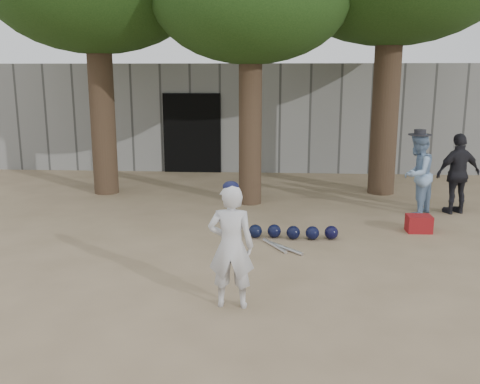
# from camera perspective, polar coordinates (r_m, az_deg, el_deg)

# --- Properties ---
(ground) EXTENTS (70.00, 70.00, 0.00)m
(ground) POSITION_cam_1_polar(r_m,az_deg,el_deg) (7.59, -5.09, -8.60)
(ground) COLOR #937C5E
(ground) RESTS_ON ground
(boy_player) EXTENTS (0.55, 0.36, 1.49)m
(boy_player) POSITION_cam_1_polar(r_m,az_deg,el_deg) (6.30, -0.96, -5.83)
(boy_player) COLOR silver
(boy_player) RESTS_ON ground
(spectator_blue) EXTENTS (0.96, 0.99, 1.61)m
(spectator_blue) POSITION_cam_1_polar(r_m,az_deg,el_deg) (11.01, 18.36, 1.81)
(spectator_blue) COLOR #7C9BC0
(spectator_blue) RESTS_ON ground
(spectator_dark) EXTENTS (1.01, 0.66, 1.60)m
(spectator_dark) POSITION_cam_1_polar(r_m,az_deg,el_deg) (11.37, 22.24, 1.81)
(spectator_dark) COLOR black
(spectator_dark) RESTS_ON ground
(red_bag) EXTENTS (0.42, 0.33, 0.30)m
(red_bag) POSITION_cam_1_polar(r_m,az_deg,el_deg) (9.91, 18.54, -3.22)
(red_bag) COLOR maroon
(red_bag) RESTS_ON ground
(back_building) EXTENTS (16.00, 5.24, 3.00)m
(back_building) POSITION_cam_1_polar(r_m,az_deg,el_deg) (17.40, 0.08, 8.48)
(back_building) COLOR gray
(back_building) RESTS_ON ground
(helmet_row) EXTENTS (1.51, 0.30, 0.23)m
(helmet_row) POSITION_cam_1_polar(r_m,az_deg,el_deg) (9.08, 5.69, -4.27)
(helmet_row) COLOR black
(helmet_row) RESTS_ON ground
(bat_pile) EXTENTS (0.64, 0.73, 0.06)m
(bat_pile) POSITION_cam_1_polar(r_m,az_deg,el_deg) (8.57, 4.33, -5.87)
(bat_pile) COLOR silver
(bat_pile) RESTS_ON ground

